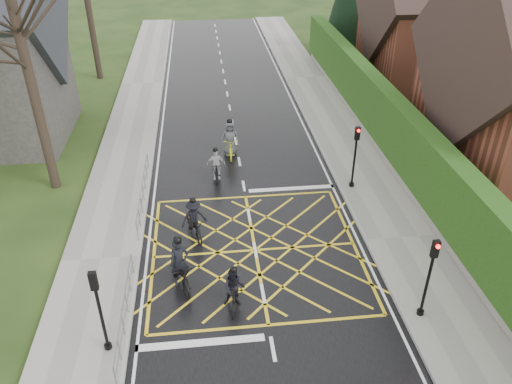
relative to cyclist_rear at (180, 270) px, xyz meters
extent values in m
plane|color=black|center=(2.89, 1.66, -0.68)|extent=(120.00, 120.00, 0.00)
cube|color=black|center=(2.89, 1.66, -0.68)|extent=(9.00, 80.00, 0.01)
cube|color=gray|center=(8.89, 1.66, -0.61)|extent=(3.00, 80.00, 0.15)
cube|color=gray|center=(-3.11, 1.66, -0.61)|extent=(3.00, 80.00, 0.15)
cube|color=slate|center=(10.64, 7.66, -0.33)|extent=(0.50, 38.00, 0.70)
cube|color=#12360E|center=(10.64, 7.66, 1.42)|extent=(0.90, 38.00, 2.80)
cube|color=brown|center=(17.64, 19.66, 2.32)|extent=(9.00, 8.00, 6.00)
cylinder|color=black|center=(13.64, 27.66, -0.08)|extent=(0.50, 0.50, 1.20)
cylinder|color=black|center=(-6.11, 7.66, 4.82)|extent=(0.44, 0.44, 11.00)
cylinder|color=black|center=(-7.11, 15.66, 5.32)|extent=(0.44, 0.44, 12.00)
cylinder|color=black|center=(-6.41, 23.66, 4.32)|extent=(0.44, 0.44, 10.00)
cylinder|color=slate|center=(-1.76, -1.84, 0.32)|extent=(0.05, 5.00, 0.05)
cylinder|color=slate|center=(-1.76, -1.84, -0.13)|extent=(0.04, 5.00, 0.04)
cylinder|color=slate|center=(-1.76, -4.34, -0.18)|extent=(0.04, 0.04, 1.00)
cylinder|color=slate|center=(-1.76, 0.66, -0.18)|extent=(0.04, 0.04, 1.00)
cylinder|color=slate|center=(-1.76, 5.66, 0.32)|extent=(0.05, 6.00, 0.05)
cylinder|color=slate|center=(-1.76, 5.66, -0.13)|extent=(0.04, 6.00, 0.04)
cylinder|color=slate|center=(-1.76, 2.66, -0.18)|extent=(0.04, 0.04, 1.00)
cylinder|color=slate|center=(-1.76, 8.66, -0.18)|extent=(0.04, 0.04, 1.00)
cylinder|color=black|center=(7.99, 5.86, 0.82)|extent=(0.10, 0.10, 3.00)
cylinder|color=black|center=(7.99, 5.86, -0.53)|extent=(0.24, 0.24, 0.30)
cube|color=black|center=(7.99, 5.86, 2.22)|extent=(0.22, 0.16, 0.62)
sphere|color=#FF0C0C|center=(7.99, 5.74, 2.40)|extent=(0.14, 0.14, 0.14)
cylinder|color=black|center=(7.99, -2.54, 0.82)|extent=(0.10, 0.10, 3.00)
cylinder|color=black|center=(7.99, -2.54, -0.53)|extent=(0.24, 0.24, 0.30)
cube|color=black|center=(7.99, -2.54, 2.22)|extent=(0.22, 0.16, 0.62)
sphere|color=#FF0C0C|center=(7.99, -2.66, 2.40)|extent=(0.14, 0.14, 0.14)
cylinder|color=black|center=(-2.21, -2.84, 0.82)|extent=(0.10, 0.10, 3.00)
cylinder|color=black|center=(-2.21, -2.84, -0.53)|extent=(0.24, 0.24, 0.30)
cube|color=black|center=(-2.21, -2.84, 2.22)|extent=(0.22, 0.16, 0.62)
sphere|color=#FF0C0C|center=(-2.21, -2.72, 2.40)|extent=(0.14, 0.14, 0.14)
imported|color=black|center=(0.00, -0.03, -0.11)|extent=(1.40, 2.29, 1.14)
imported|color=black|center=(0.00, 0.07, 0.28)|extent=(0.81, 0.66, 1.93)
sphere|color=black|center=(0.00, 0.07, 1.27)|extent=(0.30, 0.30, 0.30)
imported|color=black|center=(1.84, -1.34, -0.18)|extent=(0.71, 1.73, 1.01)
imported|color=black|center=(1.84, -1.24, 0.09)|extent=(0.83, 0.69, 1.55)
sphere|color=black|center=(1.84, -1.24, 0.88)|extent=(0.24, 0.24, 0.24)
imported|color=black|center=(0.52, 2.90, -0.19)|extent=(1.19, 1.97, 0.98)
imported|color=black|center=(0.52, 3.00, 0.15)|extent=(1.21, 0.92, 1.66)
sphere|color=black|center=(0.52, 3.00, 1.00)|extent=(0.26, 0.26, 0.26)
imported|color=black|center=(1.62, 7.47, -0.18)|extent=(0.51, 1.70, 1.01)
imported|color=#B4B4B8|center=(1.62, 7.57, 0.09)|extent=(0.92, 0.40, 1.55)
sphere|color=black|center=(1.62, 7.57, 0.89)|extent=(0.24, 0.24, 0.24)
imported|color=#CACE19|center=(2.49, 9.95, -0.12)|extent=(0.78, 2.15, 1.12)
imported|color=#4D5053|center=(2.49, 10.05, 0.27)|extent=(0.94, 0.62, 1.91)
sphere|color=black|center=(2.49, 10.05, 1.24)|extent=(0.30, 0.30, 0.30)
camera|label=1|loc=(1.15, -13.92, 11.74)|focal=35.00mm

